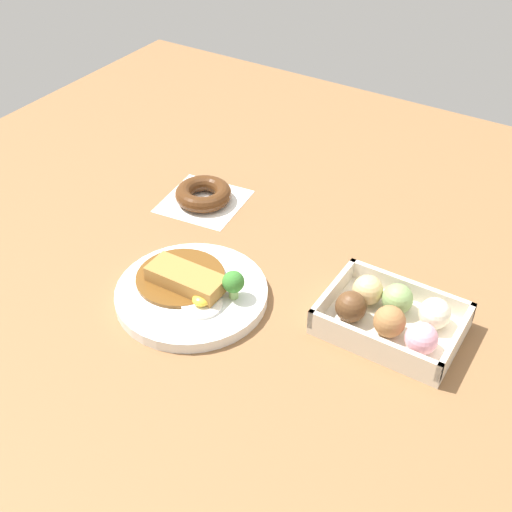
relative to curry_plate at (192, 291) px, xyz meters
name	(u,v)px	position (x,y,z in m)	size (l,w,h in m)	color
ground_plane	(245,311)	(-0.08, -0.02, -0.01)	(1.60, 1.60, 0.00)	brown
curry_plate	(192,291)	(0.00, 0.00, 0.00)	(0.23, 0.23, 0.06)	white
donut_box	(392,317)	(-0.28, -0.10, 0.01)	(0.20, 0.14, 0.06)	beige
chocolate_ring_donut	(203,195)	(0.14, -0.22, 0.00)	(0.16, 0.16, 0.03)	white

